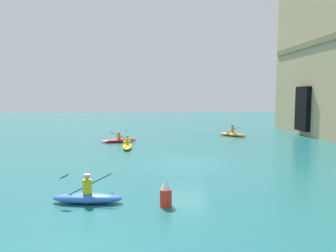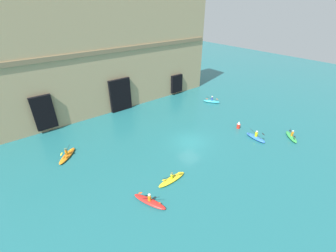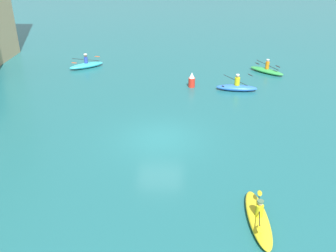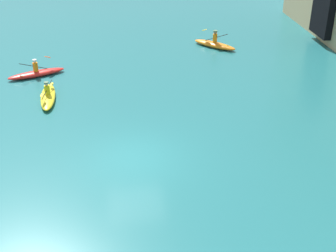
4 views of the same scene
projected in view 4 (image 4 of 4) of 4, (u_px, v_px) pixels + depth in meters
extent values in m
plane|color=#1E6066|center=(134.00, 158.00, 19.71)|extent=(120.00, 120.00, 0.00)
cube|color=black|center=(326.00, 1.00, 31.73)|extent=(2.62, 0.70, 4.68)
ellipsoid|color=red|center=(36.00, 74.00, 27.48)|extent=(1.91, 3.37, 0.33)
cylinder|color=orange|center=(35.00, 67.00, 27.28)|extent=(0.29, 0.29, 0.51)
sphere|color=beige|center=(35.00, 61.00, 27.12)|extent=(0.19, 0.19, 0.19)
cylinder|color=silver|center=(34.00, 60.00, 27.08)|extent=(0.23, 0.23, 0.06)
cylinder|color=black|center=(35.00, 67.00, 27.27)|extent=(1.15, 1.60, 0.88)
ellipsoid|color=#D84C19|center=(23.00, 76.00, 26.94)|extent=(0.39, 0.45, 0.22)
ellipsoid|color=#D84C19|center=(47.00, 57.00, 27.60)|extent=(0.39, 0.45, 0.22)
ellipsoid|color=orange|center=(215.00, 45.00, 32.03)|extent=(2.84, 2.83, 0.36)
cylinder|color=orange|center=(215.00, 38.00, 31.80)|extent=(0.29, 0.29, 0.58)
sphere|color=#9E704C|center=(215.00, 32.00, 31.61)|extent=(0.24, 0.24, 0.24)
cylinder|color=#4C6B4C|center=(215.00, 31.00, 31.56)|extent=(0.30, 0.30, 0.06)
cylinder|color=black|center=(215.00, 38.00, 31.79)|extent=(1.41, 1.43, 0.90)
ellipsoid|color=yellow|center=(226.00, 46.00, 31.51)|extent=(0.42, 0.43, 0.22)
ellipsoid|color=yellow|center=(205.00, 30.00, 32.07)|extent=(0.42, 0.43, 0.22)
ellipsoid|color=yellow|center=(48.00, 97.00, 24.68)|extent=(3.36, 0.90, 0.32)
cylinder|color=gold|center=(47.00, 90.00, 24.49)|extent=(0.29, 0.29, 0.47)
sphere|color=beige|center=(46.00, 84.00, 24.33)|extent=(0.19, 0.19, 0.19)
cylinder|color=#4C6B4C|center=(46.00, 83.00, 24.29)|extent=(0.24, 0.24, 0.06)
cylinder|color=black|center=(47.00, 89.00, 24.47)|extent=(2.01, 0.37, 0.26)
ellipsoid|color=yellow|center=(42.00, 95.00, 23.64)|extent=(0.47, 0.25, 0.10)
ellipsoid|color=yellow|center=(52.00, 84.00, 25.31)|extent=(0.47, 0.25, 0.10)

